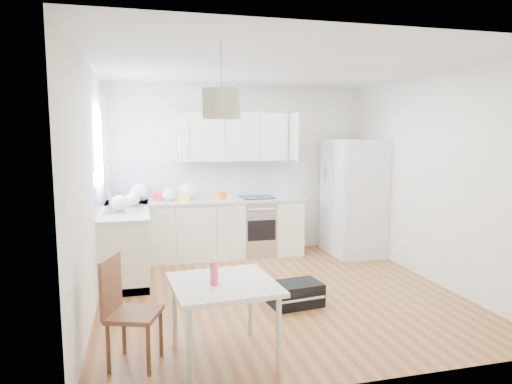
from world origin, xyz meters
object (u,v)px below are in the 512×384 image
at_px(dining_table, 223,290).
at_px(gym_bag, 296,294).
at_px(dining_chair, 135,312).
at_px(refrigerator, 354,197).

xyz_separation_m(dining_table, gym_bag, (1.00, 1.00, -0.48)).
bearing_deg(dining_chair, refrigerator, 59.57).
xyz_separation_m(dining_table, dining_chair, (-0.74, 0.07, -0.15)).
relative_size(dining_chair, gym_bag, 1.63).
xyz_separation_m(refrigerator, dining_chair, (-3.38, -2.83, -0.45)).
bearing_deg(dining_table, refrigerator, 42.92).
distance_m(refrigerator, dining_table, 3.94).
distance_m(dining_chair, gym_bag, 2.00).
relative_size(refrigerator, dining_table, 1.97).
bearing_deg(dining_table, gym_bag, 40.30).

